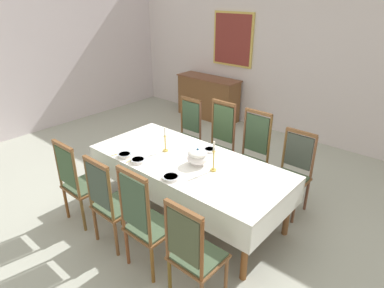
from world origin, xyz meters
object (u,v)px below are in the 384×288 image
Objects in this scene: soup_tureen at (198,157)px; dining_table at (188,166)px; chair_south_a at (79,181)px; bowl_far_right at (210,150)px; chair_north_a at (186,133)px; spoon_secondary at (121,153)px; candlestick_east at (214,159)px; candlestick_west at (165,142)px; chair_north_b at (218,143)px; chair_north_c at (251,154)px; sideboard at (208,98)px; bowl_near_right at (125,155)px; chair_north_d at (292,172)px; chair_south_d at (193,253)px; framed_painting at (233,39)px; bowl_near_left at (138,160)px; spoon_primary at (133,158)px; bowl_far_left at (171,177)px; chair_south_c at (145,221)px; chair_south_b at (111,201)px.

dining_table is at bearing 180.00° from soup_tureen.
dining_table is 1.31m from chair_south_a.
dining_table is at bearing -96.06° from bowl_far_right.
spoon_secondary is (0.14, -1.37, 0.21)m from chair_north_a.
candlestick_west is at bearing 180.00° from candlestick_east.
chair_north_c is at bearing 179.92° from chair_north_b.
chair_north_a is at bearing 119.65° from sideboard.
sideboard is at bearing 127.07° from spoon_secondary.
bowl_near_right is at bearing 63.91° from chair_south_a.
chair_north_d is at bearing 179.61° from chair_north_b.
candlestick_west is at bearing 119.25° from sideboard.
candlestick_east is at bearing 36.24° from spoon_secondary.
chair_north_c is 1.08× the size of chair_south_d.
chair_north_c is 1.11× the size of framed_painting.
bowl_near_left is 0.34m from spoon_secondary.
soup_tureen is 1.64× the size of bowl_far_right.
bowl_near_left reaches higher than spoon_primary.
chair_north_d is 3.28× the size of candlestick_west.
chair_south_a reaches higher than bowl_near_left.
chair_north_a is at bearing 126.74° from bowl_far_left.
chair_north_a is (-0.90, 0.95, -0.13)m from dining_table.
chair_north_d is at bearing 145.71° from sideboard.
chair_south_c reaches higher than bowl_far_left.
dining_table is 1.31m from chair_north_a.
chair_south_c reaches higher than chair_south_a.
bowl_far_right is at bearing 128.79° from sideboard.
chair_north_b reaches higher than spoon_secondary.
chair_south_c is at bearing -28.82° from bowl_near_right.
bowl_near_left is 0.16× the size of framed_painting.
chair_north_a is 1.76m from bowl_far_left.
spoon_primary is at bearing -73.15° from framed_painting.
chair_north_d is (-0.00, 1.90, -0.01)m from chair_south_d.
bowl_near_left is (-1.32, 0.53, 0.24)m from chair_south_d.
bowl_near_right is at bearing -175.88° from bowl_near_left.
sideboard is (-2.18, 3.40, -0.34)m from bowl_far_left.
bowl_far_right is at bearing -59.47° from framed_painting.
candlestick_west is at bearing 83.23° from chair_north_b.
chair_south_d is at bearing -18.22° from bowl_near_right.
chair_south_b is 1.21m from candlestick_east.
chair_north_c is at bearing 68.85° from spoon_secondary.
chair_south_a is 1.13m from candlestick_west.
chair_north_c is at bearing 139.36° from sideboard.
chair_north_d is at bearing 46.00° from bowl_near_left.
chair_south_b reaches higher than soup_tureen.
candlestick_east reaches higher than dining_table.
chair_south_c reaches higher than bowl_far_right.
chair_south_c reaches higher than chair_north_a.
chair_south_a is at bearing -79.95° from framed_painting.
chair_north_c is 1.73m from spoon_secondary.
chair_south_d is at bearing 90.00° from chair_north_d.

